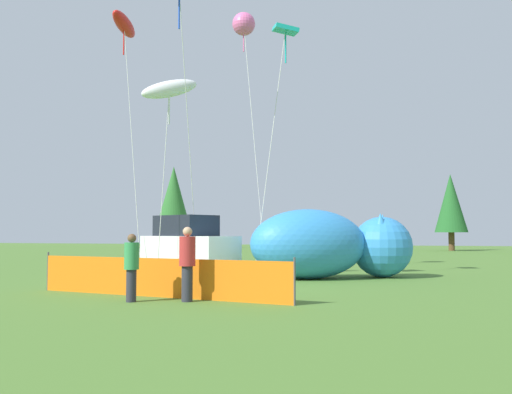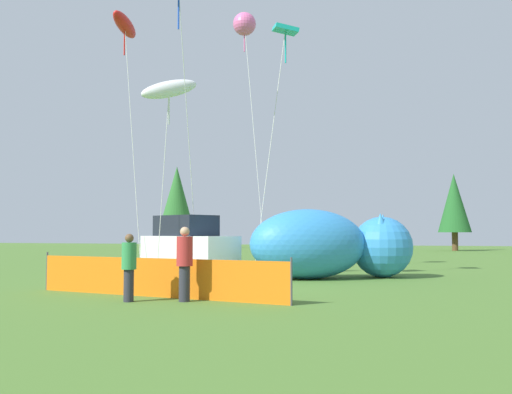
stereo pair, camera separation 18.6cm
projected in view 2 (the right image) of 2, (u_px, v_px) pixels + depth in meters
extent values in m
plane|color=#4C752D|center=(210.00, 288.00, 17.18)|extent=(120.00, 120.00, 0.00)
cube|color=white|center=(189.00, 253.00, 21.32)|extent=(4.22, 3.17, 1.29)
cube|color=#1E232D|center=(186.00, 226.00, 21.52)|extent=(2.58, 2.28, 0.77)
cylinder|color=black|center=(227.00, 270.00, 21.04)|extent=(0.63, 0.46, 0.59)
cylinder|color=black|center=(194.00, 272.00, 19.88)|extent=(0.63, 0.46, 0.59)
cylinder|color=black|center=(185.00, 267.00, 22.69)|extent=(0.63, 0.46, 0.59)
cylinder|color=black|center=(152.00, 269.00, 21.53)|extent=(0.63, 0.46, 0.59)
cube|color=#267F33|center=(259.00, 276.00, 16.04)|extent=(0.53, 0.53, 0.03)
cube|color=#267F33|center=(251.00, 268.00, 16.10)|extent=(0.08, 0.46, 0.43)
cylinder|color=#A5A5AD|center=(267.00, 283.00, 16.19)|extent=(0.02, 0.02, 0.44)
cylinder|color=#A5A5AD|center=(265.00, 285.00, 15.79)|extent=(0.02, 0.02, 0.44)
cylinder|color=#A5A5AD|center=(253.00, 283.00, 16.27)|extent=(0.02, 0.02, 0.44)
cylinder|color=#A5A5AD|center=(250.00, 284.00, 15.87)|extent=(0.02, 0.02, 0.44)
ellipsoid|color=#338CD8|center=(308.00, 244.00, 20.48)|extent=(4.99, 4.41, 2.51)
ellipsoid|color=white|center=(308.00, 260.00, 20.45)|extent=(3.34, 3.06, 1.13)
sphere|color=#338CD8|center=(382.00, 247.00, 21.21)|extent=(2.26, 2.26, 2.26)
cone|color=#338CD8|center=(383.00, 223.00, 21.81)|extent=(0.63, 0.63, 0.68)
cone|color=#338CD8|center=(380.00, 222.00, 20.73)|extent=(0.63, 0.63, 0.68)
cube|color=orange|center=(155.00, 278.00, 14.80)|extent=(7.64, 1.41, 1.00)
cylinder|color=#4C4C51|center=(47.00, 271.00, 16.57)|extent=(0.05, 0.05, 1.10)
cylinder|color=#4C4C51|center=(291.00, 281.00, 13.03)|extent=(0.05, 0.05, 1.10)
cylinder|color=#2D2D38|center=(129.00, 286.00, 13.75)|extent=(0.24, 0.24, 0.78)
cylinder|color=#338C4C|center=(129.00, 256.00, 13.79)|extent=(0.36, 0.36, 0.65)
sphere|color=brown|center=(129.00, 238.00, 13.82)|extent=(0.21, 0.21, 0.21)
cylinder|color=#2D2D38|center=(184.00, 284.00, 13.79)|extent=(0.27, 0.27, 0.86)
cylinder|color=#B72D2D|center=(185.00, 251.00, 13.84)|extent=(0.39, 0.39, 0.72)
sphere|color=tan|center=(185.00, 232.00, 13.87)|extent=(0.23, 0.23, 0.23)
cylinder|color=silver|center=(270.00, 149.00, 20.80)|extent=(0.81, 1.67, 9.42)
cube|color=#19B2B2|center=(285.00, 30.00, 21.76)|extent=(1.21, 1.21, 0.44)
cylinder|color=#19B2B2|center=(286.00, 48.00, 21.72)|extent=(0.06, 0.06, 1.20)
cylinder|color=silver|center=(255.00, 140.00, 24.59)|extent=(1.72, 2.33, 11.29)
sphere|color=pink|center=(244.00, 24.00, 26.28)|extent=(1.06, 1.06, 1.06)
cylinder|color=pink|center=(244.00, 39.00, 26.24)|extent=(0.06, 0.06, 1.20)
cylinder|color=silver|center=(189.00, 141.00, 20.56)|extent=(0.37, 2.68, 9.92)
cylinder|color=blue|center=(179.00, 12.00, 19.51)|extent=(0.06, 0.06, 1.20)
cylinder|color=silver|center=(163.00, 183.00, 20.39)|extent=(0.23, 0.50, 6.90)
ellipsoid|color=white|center=(169.00, 89.00, 20.80)|extent=(2.08, 1.83, 1.23)
cylinder|color=white|center=(169.00, 108.00, 20.76)|extent=(0.06, 0.06, 1.20)
cylinder|color=silver|center=(133.00, 144.00, 22.73)|extent=(1.82, 1.62, 10.44)
ellipsoid|color=red|center=(125.00, 25.00, 24.07)|extent=(1.28, 2.71, 0.80)
cylinder|color=red|center=(124.00, 41.00, 24.03)|extent=(0.06, 0.06, 1.20)
cylinder|color=brown|center=(176.00, 239.00, 59.50)|extent=(0.66, 0.66, 2.05)
cone|color=#2D6B2D|center=(177.00, 198.00, 59.77)|extent=(3.62, 3.62, 6.57)
cylinder|color=brown|center=(455.00, 242.00, 52.16)|extent=(0.54, 0.54, 1.69)
cone|color=#236028|center=(454.00, 203.00, 52.38)|extent=(2.97, 2.97, 5.40)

